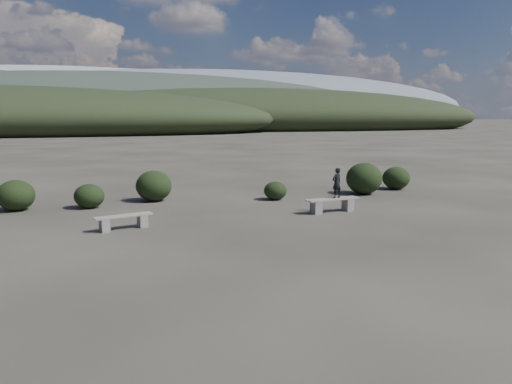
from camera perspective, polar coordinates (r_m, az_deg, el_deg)
name	(u,v)px	position (r m, az deg, el deg)	size (l,w,h in m)	color
ground	(314,268)	(10.56, 6.63, -8.59)	(1200.00, 1200.00, 0.00)	#292520
bench_left	(124,221)	(14.39, -14.88, -3.19)	(1.65, 0.79, 0.41)	slate
bench_right	(332,204)	(16.57, 8.71, -1.34)	(1.91, 0.67, 0.47)	slate
seated_person	(337,183)	(16.56, 9.22, 1.03)	(0.36, 0.24, 0.99)	black
shrub_a	(89,196)	(18.07, -18.53, -0.44)	(1.02, 1.02, 0.84)	black
shrub_b	(154,186)	(18.95, -11.60, 0.69)	(1.33, 1.33, 1.14)	black
shrub_c	(275,191)	(18.89, 2.22, 0.16)	(0.87, 0.87, 0.70)	black
shrub_d	(364,178)	(20.71, 12.25, 1.52)	(1.46, 1.46, 1.27)	black
shrub_e	(396,178)	(22.45, 15.72, 1.55)	(1.18, 1.18, 0.98)	black
shrub_f	(16,195)	(18.48, -25.76, -0.34)	(1.22, 1.22, 1.04)	black
mountain_ridges	(97,105)	(348.40, -17.72, 9.43)	(500.00, 400.00, 56.00)	black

